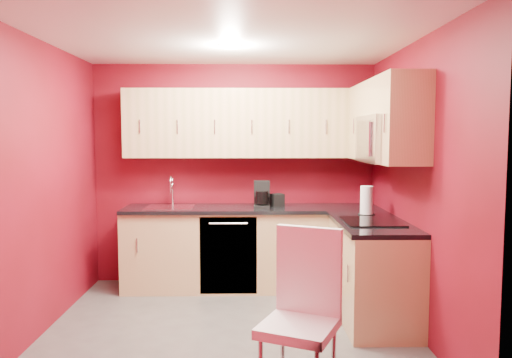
{
  "coord_description": "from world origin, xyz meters",
  "views": [
    {
      "loc": [
        0.16,
        -4.24,
        1.68
      ],
      "look_at": [
        0.24,
        0.55,
        1.27
      ],
      "focal_mm": 35.0,
      "sensor_mm": 36.0,
      "label": 1
    }
  ],
  "objects_px": {
    "coffee_maker": "(262,194)",
    "paper_towel": "(367,201)",
    "microwave": "(386,139)",
    "napkin_holder": "(277,200)",
    "dining_chair": "(299,318)",
    "sink": "(170,204)"
  },
  "relations": [
    {
      "from": "coffee_maker",
      "to": "paper_towel",
      "type": "relative_size",
      "value": 1.01
    },
    {
      "from": "coffee_maker",
      "to": "microwave",
      "type": "bearing_deg",
      "value": -39.38
    },
    {
      "from": "coffee_maker",
      "to": "napkin_holder",
      "type": "bearing_deg",
      "value": 30.3
    },
    {
      "from": "napkin_holder",
      "to": "paper_towel",
      "type": "distance_m",
      "value": 1.05
    },
    {
      "from": "dining_chair",
      "to": "napkin_holder",
      "type": "bearing_deg",
      "value": 114.87
    },
    {
      "from": "sink",
      "to": "paper_towel",
      "type": "distance_m",
      "value": 2.11
    },
    {
      "from": "paper_towel",
      "to": "dining_chair",
      "type": "distance_m",
      "value": 2.07
    },
    {
      "from": "sink",
      "to": "coffee_maker",
      "type": "height_order",
      "value": "sink"
    },
    {
      "from": "sink",
      "to": "dining_chair",
      "type": "distance_m",
      "value": 2.71
    },
    {
      "from": "sink",
      "to": "paper_towel",
      "type": "height_order",
      "value": "sink"
    },
    {
      "from": "sink",
      "to": "paper_towel",
      "type": "relative_size",
      "value": 1.82
    },
    {
      "from": "coffee_maker",
      "to": "napkin_holder",
      "type": "xyz_separation_m",
      "value": [
        0.17,
        0.09,
        -0.07
      ]
    },
    {
      "from": "microwave",
      "to": "napkin_holder",
      "type": "distance_m",
      "value": 1.54
    },
    {
      "from": "napkin_holder",
      "to": "dining_chair",
      "type": "bearing_deg",
      "value": -90.04
    },
    {
      "from": "microwave",
      "to": "dining_chair",
      "type": "xyz_separation_m",
      "value": [
        -0.92,
        -1.4,
        -1.11
      ]
    },
    {
      "from": "paper_towel",
      "to": "sink",
      "type": "bearing_deg",
      "value": 163.82
    },
    {
      "from": "microwave",
      "to": "dining_chair",
      "type": "height_order",
      "value": "microwave"
    },
    {
      "from": "microwave",
      "to": "paper_towel",
      "type": "distance_m",
      "value": 0.74
    },
    {
      "from": "paper_towel",
      "to": "dining_chair",
      "type": "height_order",
      "value": "paper_towel"
    },
    {
      "from": "sink",
      "to": "napkin_holder",
      "type": "relative_size",
      "value": 3.71
    },
    {
      "from": "sink",
      "to": "dining_chair",
      "type": "xyz_separation_m",
      "value": [
        1.18,
        -2.4,
        -0.4
      ]
    },
    {
      "from": "microwave",
      "to": "sink",
      "type": "bearing_deg",
      "value": 154.4
    }
  ]
}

